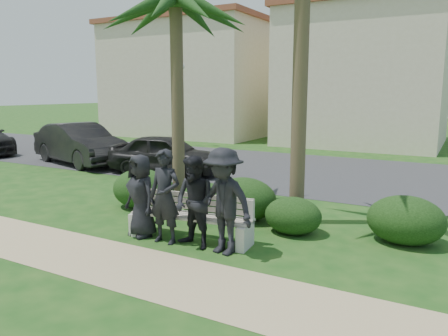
% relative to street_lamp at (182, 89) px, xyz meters
% --- Properties ---
extents(ground, '(160.00, 160.00, 0.00)m').
position_rel_street_lamp_xyz_m(ground, '(9.00, -12.00, -2.94)').
color(ground, '#164614').
rests_on(ground, ground).
extents(footpath, '(30.00, 1.60, 0.01)m').
position_rel_street_lamp_xyz_m(footpath, '(9.00, -13.80, -2.94)').
color(footpath, tan).
rests_on(footpath, ground).
extents(asphalt_street, '(160.00, 8.00, 0.01)m').
position_rel_street_lamp_xyz_m(asphalt_street, '(9.00, -4.00, -2.94)').
color(asphalt_street, '#2D2D30').
rests_on(asphalt_street, ground).
extents(stucco_bldg_left, '(10.40, 8.40, 7.30)m').
position_rel_street_lamp_xyz_m(stucco_bldg_left, '(-3.00, 6.00, 0.72)').
color(stucco_bldg_left, beige).
rests_on(stucco_bldg_left, ground).
extents(stucco_bldg_right, '(8.40, 8.40, 7.30)m').
position_rel_street_lamp_xyz_m(stucco_bldg_right, '(8.00, 6.00, 0.72)').
color(stucco_bldg_right, beige).
rests_on(stucco_bldg_right, ground).
extents(street_lamp, '(0.36, 0.36, 4.29)m').
position_rel_street_lamp_xyz_m(street_lamp, '(0.00, 0.00, 0.00)').
color(street_lamp, black).
rests_on(street_lamp, ground).
extents(park_bench, '(2.49, 0.81, 0.85)m').
position_rel_street_lamp_xyz_m(park_bench, '(8.60, -12.19, -2.56)').
color(park_bench, gray).
rests_on(park_bench, ground).
extents(man_a, '(0.91, 0.73, 1.63)m').
position_rel_street_lamp_xyz_m(man_a, '(7.62, -12.48, -2.13)').
color(man_a, black).
rests_on(man_a, ground).
extents(man_b, '(0.67, 0.45, 1.78)m').
position_rel_street_lamp_xyz_m(man_b, '(8.27, -12.56, -2.05)').
color(man_b, black).
rests_on(man_b, ground).
extents(man_c, '(0.94, 0.79, 1.69)m').
position_rel_street_lamp_xyz_m(man_c, '(8.90, -12.51, -2.10)').
color(man_c, black).
rests_on(man_c, ground).
extents(man_d, '(1.32, 0.91, 1.88)m').
position_rel_street_lamp_xyz_m(man_d, '(9.49, -12.51, -2.00)').
color(man_d, black).
rests_on(man_d, ground).
extents(hedge_a, '(1.50, 1.24, 0.98)m').
position_rel_street_lamp_xyz_m(hedge_a, '(6.20, -10.76, -2.45)').
color(hedge_a, black).
rests_on(hedge_a, ground).
extents(hedge_b, '(1.29, 1.07, 0.84)m').
position_rel_street_lamp_xyz_m(hedge_b, '(6.18, -10.41, -2.52)').
color(hedge_b, black).
rests_on(hedge_b, ground).
extents(hedge_c, '(1.22, 1.01, 0.79)m').
position_rel_street_lamp_xyz_m(hedge_c, '(7.94, -10.63, -2.55)').
color(hedge_c, black).
rests_on(hedge_c, ground).
extents(hedge_d, '(1.49, 1.23, 0.97)m').
position_rel_street_lamp_xyz_m(hedge_d, '(8.86, -10.45, -2.46)').
color(hedge_d, black).
rests_on(hedge_d, ground).
extents(hedge_e, '(1.16, 0.96, 0.76)m').
position_rel_street_lamp_xyz_m(hedge_e, '(10.17, -10.85, -2.56)').
color(hedge_e, black).
rests_on(hedge_e, ground).
extents(hedge_f, '(1.42, 1.18, 0.93)m').
position_rel_street_lamp_xyz_m(hedge_f, '(12.22, -10.35, -2.48)').
color(hedge_f, black).
rests_on(hedge_f, ground).
extents(palm_left, '(3.00, 3.00, 5.97)m').
position_rel_street_lamp_xyz_m(palm_left, '(6.63, -9.78, 2.05)').
color(palm_left, brown).
rests_on(palm_left, ground).
extents(car_a, '(4.27, 2.38, 1.37)m').
position_rel_street_lamp_xyz_m(car_a, '(4.09, -6.89, -2.26)').
color(car_a, black).
rests_on(car_a, ground).
extents(car_b, '(5.11, 2.90, 1.59)m').
position_rel_street_lamp_xyz_m(car_b, '(-0.20, -6.80, -2.15)').
color(car_b, black).
rests_on(car_b, ground).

